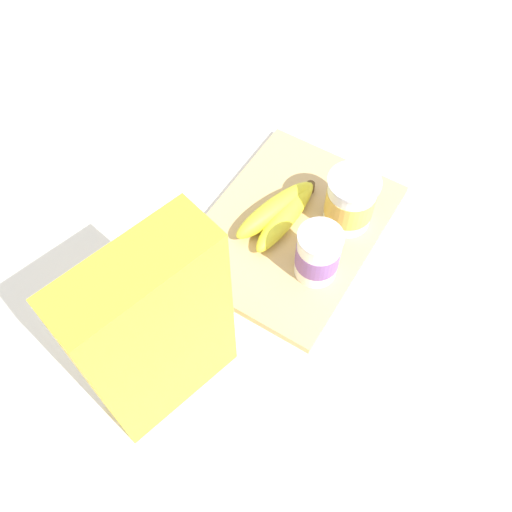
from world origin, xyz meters
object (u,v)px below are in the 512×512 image
object	(u,v)px
cereal_box	(156,335)
yogurt_cup_front	(350,201)
yogurt_cup_back	(318,254)
banana_bunch	(280,212)
cutting_board	(291,228)

from	to	relation	value
cereal_box	yogurt_cup_front	xyz separation A→B (m)	(-0.35, 0.08, -0.09)
cereal_box	yogurt_cup_back	distance (m)	0.27
banana_bunch	cereal_box	bearing A→B (deg)	1.70
yogurt_cup_front	cereal_box	bearing A→B (deg)	-12.79
cutting_board	yogurt_cup_front	size ratio (longest dim) A/B	3.53
yogurt_cup_front	banana_bunch	size ratio (longest dim) A/B	0.58
cutting_board	banana_bunch	bearing A→B (deg)	-90.97
cereal_box	banana_bunch	bearing A→B (deg)	-162.91
yogurt_cup_front	cutting_board	bearing A→B (deg)	-50.42
yogurt_cup_back	banana_bunch	distance (m)	0.11
yogurt_cup_back	banana_bunch	size ratio (longest dim) A/B	0.56
yogurt_cup_front	yogurt_cup_back	world-z (taller)	yogurt_cup_front
yogurt_cup_back	banana_bunch	xyz separation A→B (m)	(-0.05, -0.09, -0.03)
yogurt_cup_front	yogurt_cup_back	bearing A→B (deg)	1.93
cutting_board	yogurt_cup_back	distance (m)	0.10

